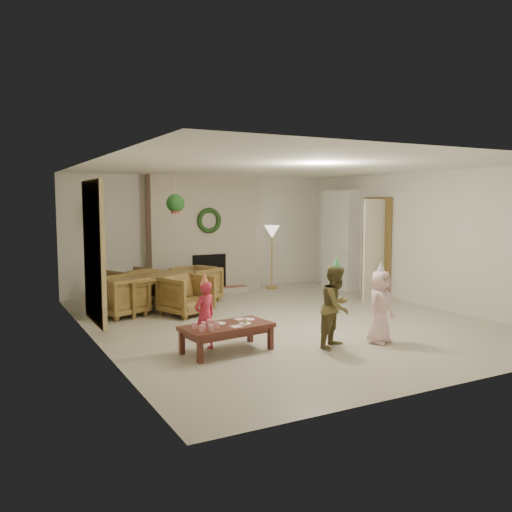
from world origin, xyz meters
TOP-DOWN VIEW (x-y plane):
  - floor at (0.00, 0.00)m, footprint 7.00×7.00m
  - ceiling at (0.00, 0.00)m, footprint 7.00×7.00m
  - wall_back at (0.00, 3.50)m, footprint 7.00×0.00m
  - wall_front at (0.00, -3.50)m, footprint 7.00×0.00m
  - wall_left at (-3.00, 0.00)m, footprint 0.00×7.00m
  - wall_right at (3.00, 0.00)m, footprint 0.00×7.00m
  - fireplace_mass at (0.00, 3.30)m, footprint 2.50×0.40m
  - fireplace_hearth at (0.00, 2.95)m, footprint 1.60×0.30m
  - fireplace_firebox at (0.00, 3.12)m, footprint 0.75×0.12m
  - fireplace_wreath at (0.00, 3.07)m, footprint 0.54×0.10m
  - floor_lamp_base at (1.49, 3.00)m, footprint 0.26×0.26m
  - floor_lamp_post at (1.49, 3.00)m, footprint 0.03×0.03m
  - floor_lamp_shade at (1.49, 3.00)m, footprint 0.34×0.34m
  - bookshelf_carcass at (2.84, 2.30)m, footprint 0.30×1.00m
  - bookshelf_shelf_a at (2.82, 2.30)m, footprint 0.30×0.92m
  - bookshelf_shelf_b at (2.82, 2.30)m, footprint 0.30×0.92m
  - bookshelf_shelf_c at (2.82, 2.30)m, footprint 0.30×0.92m
  - bookshelf_shelf_d at (2.82, 2.30)m, footprint 0.30×0.92m
  - books_row_lower at (2.80, 2.15)m, footprint 0.20×0.40m
  - books_row_mid at (2.80, 2.35)m, footprint 0.20×0.44m
  - books_row_upper at (2.80, 2.20)m, footprint 0.20×0.36m
  - door_frame at (2.96, 1.20)m, footprint 0.05×0.86m
  - door_leaf at (2.58, 0.82)m, footprint 0.77×0.32m
  - curtain_panel at (-2.96, 0.20)m, footprint 0.06×1.20m
  - dining_table at (-1.53, 1.91)m, footprint 2.02×1.57m
  - dining_chair_near at (-1.24, 1.18)m, footprint 0.96×0.98m
  - dining_chair_far at (-1.81, 2.64)m, footprint 0.96×0.98m
  - dining_chair_left at (-2.25, 1.62)m, footprint 0.98×0.96m
  - dining_chair_right at (-0.62, 2.27)m, footprint 0.98×0.96m
  - hanging_plant_cord at (-1.30, 1.50)m, footprint 0.01×0.01m
  - hanging_plant_pot at (-1.30, 1.50)m, footprint 0.16×0.16m
  - hanging_plant_foliage at (-1.30, 1.50)m, footprint 0.32×0.32m
  - coffee_table_top at (-1.58, -1.20)m, footprint 1.23×0.72m
  - coffee_table_apron at (-1.58, -1.20)m, footprint 1.13×0.62m
  - coffee_leg_fl at (-2.08, -1.50)m, footprint 0.07×0.07m
  - coffee_leg_fr at (-1.03, -1.37)m, footprint 0.07×0.07m
  - coffee_leg_bl at (-2.14, -1.03)m, footprint 0.07×0.07m
  - coffee_leg_br at (-1.08, -0.90)m, footprint 0.07×0.07m
  - cup_a at (-2.01, -1.39)m, footprint 0.07×0.07m
  - cup_b at (-2.03, -1.21)m, footprint 0.07×0.07m
  - cup_c at (-1.90, -1.42)m, footprint 0.07×0.07m
  - cup_d at (-1.92, -1.24)m, footprint 0.07×0.07m
  - cup_e at (-1.78, -1.33)m, footprint 0.07×0.07m
  - cup_f at (-1.81, -1.16)m, footprint 0.07×0.07m
  - plate_a at (-1.64, -1.10)m, footprint 0.18×0.18m
  - plate_b at (-1.35, -1.26)m, footprint 0.18×0.18m
  - plate_c at (-1.19, -1.06)m, footprint 0.18×0.18m
  - food_scoop at (-1.35, -1.26)m, footprint 0.07×0.07m
  - napkin_left at (-1.52, -1.36)m, footprint 0.15×0.15m
  - napkin_right at (-1.29, -1.00)m, footprint 0.15×0.15m
  - child_red at (-1.80, -0.98)m, footprint 0.39×0.32m
  - party_hat_red at (-1.80, -0.98)m, footprint 0.13×0.13m
  - child_plaid at (-0.18, -1.66)m, footprint 0.67×0.62m
  - party_hat_plaid at (-0.18, -1.66)m, footprint 0.15×0.15m
  - child_pink at (0.48, -1.78)m, footprint 0.57×0.46m
  - party_hat_pink at (0.48, -1.78)m, footprint 0.15×0.15m

SIDE VIEW (x-z plane):
  - floor at x=0.00m, z-range 0.00..0.00m
  - floor_lamp_base at x=1.49m, z-range 0.00..0.03m
  - fireplace_hearth at x=0.00m, z-range 0.00..0.12m
  - coffee_leg_fl at x=-2.08m, z-range 0.00..0.31m
  - coffee_leg_fr at x=-1.03m, z-range 0.00..0.31m
  - coffee_leg_bl at x=-2.14m, z-range 0.00..0.31m
  - coffee_leg_br at x=-1.08m, z-range 0.00..0.31m
  - coffee_table_apron at x=-1.58m, z-range 0.23..0.31m
  - dining_table at x=-1.53m, z-range 0.00..0.62m
  - coffee_table_top at x=-1.58m, z-range 0.31..0.36m
  - dining_chair_near at x=-1.24m, z-range 0.00..0.69m
  - dining_chair_far at x=-1.81m, z-range 0.00..0.69m
  - dining_chair_left at x=-2.25m, z-range 0.00..0.69m
  - dining_chair_right at x=-0.62m, z-range 0.00..0.69m
  - napkin_left at x=-1.52m, z-range 0.36..0.37m
  - napkin_right at x=-1.29m, z-range 0.36..0.37m
  - plate_a at x=-1.64m, z-range 0.36..0.37m
  - plate_b at x=-1.35m, z-range 0.36..0.37m
  - plate_c at x=-1.19m, z-range 0.36..0.37m
  - food_scoop at x=-1.35m, z-range 0.37..0.43m
  - cup_a at x=-2.01m, z-range 0.36..0.44m
  - cup_b at x=-2.03m, z-range 0.36..0.44m
  - cup_c at x=-1.90m, z-range 0.36..0.44m
  - cup_d at x=-1.92m, z-range 0.36..0.44m
  - cup_e at x=-1.78m, z-range 0.36..0.44m
  - cup_f at x=-1.81m, z-range 0.36..0.44m
  - fireplace_firebox at x=0.00m, z-range 0.07..0.82m
  - bookshelf_shelf_a at x=2.82m, z-range 0.43..0.47m
  - child_red at x=-1.80m, z-range 0.00..0.92m
  - child_pink at x=0.48m, z-range 0.00..1.01m
  - child_plaid at x=-0.18m, z-range 0.00..1.11m
  - books_row_lower at x=2.80m, z-range 0.47..0.71m
  - floor_lamp_post at x=1.49m, z-range 0.02..1.30m
  - bookshelf_shelf_b at x=2.82m, z-range 0.83..0.86m
  - party_hat_red at x=-1.80m, z-range 0.87..1.04m
  - books_row_mid at x=2.80m, z-range 0.87..1.11m
  - door_leaf at x=2.58m, z-range 0.00..2.00m
  - door_frame at x=2.96m, z-range 0.00..2.04m
  - party_hat_pink at x=0.48m, z-range 0.96..1.14m
  - bookshelf_carcass at x=2.84m, z-range 0.00..2.20m
  - party_hat_plaid at x=-0.18m, z-range 1.06..1.24m
  - wall_back at x=0.00m, z-range -2.25..4.75m
  - wall_front at x=0.00m, z-range -2.25..4.75m
  - wall_left at x=-3.00m, z-range -2.25..4.75m
  - wall_right at x=3.00m, z-range -2.25..4.75m
  - fireplace_mass at x=0.00m, z-range 0.00..2.50m
  - bookshelf_shelf_c at x=2.82m, z-range 1.24..1.26m
  - curtain_panel at x=-2.96m, z-range 0.25..2.25m
  - floor_lamp_shade at x=1.49m, z-range 1.13..1.42m
  - books_row_upper at x=2.80m, z-range 1.27..1.49m
  - fireplace_wreath at x=0.00m, z-range 1.28..1.82m
  - bookshelf_shelf_d at x=2.82m, z-range 1.64..1.66m
  - hanging_plant_pot at x=-1.30m, z-range 1.74..1.86m
  - hanging_plant_foliage at x=-1.30m, z-range 1.76..2.08m
  - hanging_plant_cord at x=-1.30m, z-range 1.80..2.50m
  - ceiling at x=0.00m, z-range 2.50..2.50m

